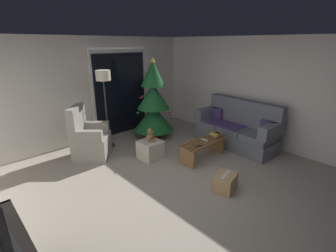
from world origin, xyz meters
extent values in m
plane|color=#9E9384|center=(0.00, 0.00, 0.00)|extent=(7.00, 7.00, 0.00)
cube|color=silver|center=(0.00, 3.06, 1.25)|extent=(5.72, 0.12, 2.50)
cube|color=silver|center=(2.86, 0.00, 1.25)|extent=(0.12, 6.00, 2.50)
cube|color=silver|center=(0.85, 2.99, 1.10)|extent=(1.60, 0.02, 2.20)
cube|color=black|center=(0.85, 2.97, 1.05)|extent=(1.50, 0.02, 2.10)
cube|color=slate|center=(2.25, 0.34, 0.17)|extent=(0.88, 1.95, 0.34)
cube|color=slate|center=(2.19, -0.27, 0.41)|extent=(0.72, 0.64, 0.14)
cube|color=slate|center=(2.23, 0.34, 0.41)|extent=(0.72, 0.64, 0.14)
cube|color=slate|center=(2.27, 0.96, 0.41)|extent=(0.72, 0.64, 0.14)
cube|color=slate|center=(2.55, 0.32, 0.78)|extent=(0.33, 1.91, 0.60)
cube|color=slate|center=(2.19, -0.52, 0.62)|extent=(0.77, 0.25, 0.28)
cube|color=slate|center=(2.31, 1.21, 0.62)|extent=(0.77, 0.25, 0.28)
cube|color=#47386B|center=(2.23, 0.60, 0.49)|extent=(0.66, 0.94, 0.02)
cube|color=#47386B|center=(2.36, -0.37, 0.62)|extent=(0.14, 0.33, 0.28)
cube|color=#47386B|center=(2.46, 1.03, 0.62)|extent=(0.14, 0.33, 0.28)
cube|color=olive|center=(1.16, 0.25, 0.38)|extent=(1.10, 0.05, 0.04)
cube|color=olive|center=(1.16, 0.34, 0.38)|extent=(1.10, 0.05, 0.04)
cube|color=olive|center=(1.16, 0.43, 0.38)|extent=(1.10, 0.05, 0.04)
cube|color=olive|center=(1.16, 0.52, 0.38)|extent=(1.10, 0.05, 0.04)
cube|color=olive|center=(1.16, 0.60, 0.38)|extent=(1.10, 0.05, 0.04)
cube|color=olive|center=(0.67, 0.43, 0.18)|extent=(0.05, 0.36, 0.37)
cube|color=olive|center=(1.65, 0.43, 0.18)|extent=(0.05, 0.36, 0.37)
cube|color=silver|center=(1.21, 0.44, 0.41)|extent=(0.05, 0.16, 0.02)
cube|color=#333338|center=(0.87, 0.33, 0.41)|extent=(0.16, 0.10, 0.02)
cube|color=#A32D28|center=(1.53, 0.37, 0.42)|extent=(0.24, 0.20, 0.04)
cube|color=#337042|center=(1.53, 0.37, 0.46)|extent=(0.24, 0.21, 0.04)
cube|color=#B79333|center=(1.51, 0.37, 0.49)|extent=(0.23, 0.19, 0.03)
cube|color=black|center=(1.54, 0.34, 0.51)|extent=(0.11, 0.16, 0.01)
cylinder|color=#4C1E19|center=(1.21, 2.09, 0.05)|extent=(0.36, 0.36, 0.10)
cylinder|color=brown|center=(1.21, 2.09, 0.16)|extent=(0.08, 0.08, 0.12)
cone|color=#195628|center=(1.21, 2.09, 0.53)|extent=(1.01, 1.01, 0.62)
cone|color=#195628|center=(1.21, 2.09, 1.09)|extent=(0.80, 0.80, 0.62)
cone|color=#195628|center=(1.21, 2.09, 1.65)|extent=(0.59, 0.59, 0.62)
sphere|color=gold|center=(1.42, 1.81, 0.90)|extent=(0.06, 0.06, 0.06)
sphere|color=red|center=(1.54, 2.42, 0.45)|extent=(0.06, 0.06, 0.06)
sphere|color=#1E8C33|center=(1.07, 1.79, 0.97)|extent=(0.06, 0.06, 0.06)
sphere|color=#B233A5|center=(1.11, 2.39, 1.05)|extent=(0.06, 0.06, 0.06)
sphere|color=red|center=(1.61, 2.03, 0.69)|extent=(0.06, 0.06, 0.06)
sphere|color=#B233A5|center=(1.55, 1.83, 0.59)|extent=(0.06, 0.06, 0.06)
sphere|color=red|center=(1.08, 2.23, 1.52)|extent=(0.06, 0.06, 0.06)
sphere|color=red|center=(1.44, 1.75, 0.69)|extent=(0.06, 0.06, 0.06)
sphere|color=#1E8C33|center=(0.85, 2.26, 0.69)|extent=(0.06, 0.06, 0.06)
sphere|color=#B233A5|center=(1.15, 2.24, 1.62)|extent=(0.06, 0.06, 0.06)
sphere|color=gold|center=(1.43, 2.05, 1.40)|extent=(0.06, 0.06, 0.06)
sphere|color=blue|center=(1.06, 1.88, 1.25)|extent=(0.06, 0.06, 0.06)
sphere|color=red|center=(0.95, 2.25, 1.06)|extent=(0.06, 0.06, 0.06)
cone|color=#EAD14C|center=(1.21, 2.09, 1.97)|extent=(0.14, 0.14, 0.12)
cube|color=gray|center=(-0.50, 2.10, 0.16)|extent=(0.96, 0.96, 0.31)
cube|color=gray|center=(-0.50, 2.10, 0.40)|extent=(0.96, 0.96, 0.18)
cube|color=gray|center=(-0.70, 2.28, 0.81)|extent=(0.58, 0.61, 0.64)
cube|color=gray|center=(-0.30, 2.29, 0.60)|extent=(0.52, 0.50, 0.22)
cube|color=gray|center=(-0.68, 1.88, 0.60)|extent=(0.52, 0.50, 0.22)
cylinder|color=#2D2D30|center=(0.05, 2.39, 0.01)|extent=(0.28, 0.28, 0.02)
cylinder|color=#2D2D30|center=(0.05, 2.39, 0.80)|extent=(0.03, 0.03, 1.55)
cylinder|color=beige|center=(0.05, 2.39, 1.67)|extent=(0.32, 0.32, 0.22)
cube|color=black|center=(-2.50, -0.46, 0.79)|extent=(0.40, 1.40, 0.04)
cube|color=black|center=(-2.50, -0.46, 0.83)|extent=(0.22, 0.37, 0.03)
cube|color=black|center=(-2.50, -0.46, 0.87)|extent=(0.04, 0.06, 0.06)
cube|color=beige|center=(0.36, 1.21, 0.20)|extent=(0.44, 0.44, 0.39)
cylinder|color=brown|center=(0.44, 1.20, 0.42)|extent=(0.12, 0.12, 0.06)
cylinder|color=brown|center=(0.37, 1.13, 0.42)|extent=(0.12, 0.12, 0.06)
sphere|color=brown|center=(0.36, 1.21, 0.49)|extent=(0.15, 0.15, 0.15)
sphere|color=brown|center=(0.36, 1.21, 0.61)|extent=(0.11, 0.11, 0.11)
sphere|color=#A37A51|center=(0.40, 1.17, 0.60)|extent=(0.04, 0.04, 0.04)
sphere|color=brown|center=(0.39, 1.24, 0.66)|extent=(0.04, 0.04, 0.04)
sphere|color=brown|center=(0.34, 1.18, 0.66)|extent=(0.04, 0.04, 0.04)
sphere|color=brown|center=(0.43, 1.25, 0.50)|extent=(0.06, 0.06, 0.06)
sphere|color=brown|center=(0.33, 1.14, 0.50)|extent=(0.06, 0.06, 0.06)
cube|color=tan|center=(0.54, -0.54, 0.14)|extent=(0.44, 0.40, 0.28)
cube|color=beige|center=(0.54, -0.54, 0.28)|extent=(0.34, 0.13, 0.00)
camera|label=1|loc=(-2.55, -2.42, 2.35)|focal=25.62mm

